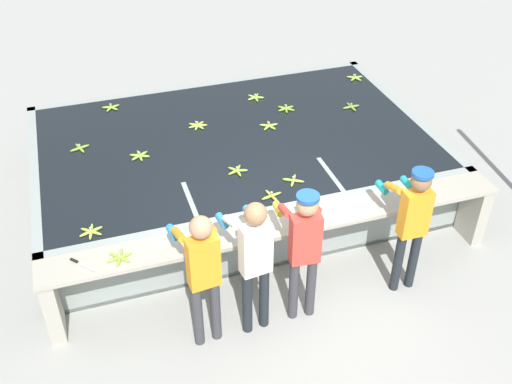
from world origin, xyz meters
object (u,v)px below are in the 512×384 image
(worker_1, at_px, (254,255))
(banana_bunch_floating_4, at_px, (286,108))
(banana_bunch_floating_10, at_px, (255,97))
(banana_bunch_ledge_0, at_px, (120,257))
(worker_0, at_px, (203,269))
(banana_bunch_floating_3, at_px, (237,171))
(banana_bunch_floating_1, at_px, (293,180))
(banana_bunch_floating_7, at_px, (269,126))
(knife_0, at_px, (79,263))
(banana_bunch_floating_11, at_px, (198,125))
(banana_bunch_floating_8, at_px, (355,78))
(worker_2, at_px, (304,244))
(banana_bunch_floating_2, at_px, (272,196))
(banana_bunch_floating_6, at_px, (140,156))
(banana_bunch_floating_9, at_px, (351,107))
(worker_3, at_px, (412,219))
(banana_bunch_floating_12, at_px, (111,107))
(banana_bunch_floating_5, at_px, (80,148))
(banana_bunch_floating_0, at_px, (91,231))

(worker_1, bearing_deg, banana_bunch_floating_4, 64.18)
(banana_bunch_floating_10, height_order, banana_bunch_ledge_0, banana_bunch_ledge_0)
(banana_bunch_floating_4, xyz_separation_m, banana_bunch_floating_10, (-0.33, 0.49, 0.00))
(worker_0, distance_m, banana_bunch_floating_3, 1.98)
(banana_bunch_floating_1, distance_m, banana_bunch_floating_10, 2.31)
(banana_bunch_floating_7, xyz_separation_m, knife_0, (-2.84, -2.10, -0.01))
(banana_bunch_floating_11, bearing_deg, banana_bunch_floating_8, 14.53)
(worker_1, height_order, worker_2, worker_1)
(banana_bunch_floating_11, bearing_deg, worker_1, -92.40)
(worker_1, xyz_separation_m, banana_bunch_floating_8, (2.98, 3.79, -0.14))
(banana_bunch_floating_11, bearing_deg, banana_bunch_floating_2, -77.01)
(banana_bunch_floating_6, xyz_separation_m, banana_bunch_ledge_0, (-0.52, -1.94, 0.00))
(banana_bunch_floating_7, height_order, banana_bunch_floating_9, same)
(worker_3, height_order, knife_0, worker_3)
(banana_bunch_floating_4, relative_size, banana_bunch_floating_7, 1.01)
(worker_1, bearing_deg, banana_bunch_floating_12, 103.91)
(worker_0, relative_size, worker_3, 1.02)
(worker_1, xyz_separation_m, worker_2, (0.56, 0.02, -0.01))
(banana_bunch_floating_3, bearing_deg, worker_1, -100.82)
(worker_3, xyz_separation_m, banana_bunch_floating_1, (-0.93, 1.27, -0.12))
(worker_0, bearing_deg, banana_bunch_floating_11, 77.52)
(banana_bunch_floating_5, relative_size, banana_bunch_ledge_0, 0.99)
(worker_1, bearing_deg, banana_bunch_floating_2, 62.43)
(banana_bunch_floating_2, bearing_deg, banana_bunch_floating_7, 72.01)
(banana_bunch_floating_0, bearing_deg, banana_bunch_floating_12, 78.76)
(banana_bunch_floating_0, height_order, banana_bunch_floating_8, same)
(banana_bunch_floating_8, bearing_deg, banana_bunch_floating_4, -155.91)
(worker_3, distance_m, banana_bunch_floating_0, 3.59)
(worker_0, relative_size, banana_bunch_floating_4, 6.09)
(banana_bunch_floating_4, height_order, knife_0, banana_bunch_floating_4)
(banana_bunch_floating_2, bearing_deg, banana_bunch_floating_10, 76.38)
(worker_3, bearing_deg, banana_bunch_floating_4, 96.56)
(worker_0, xyz_separation_m, worker_2, (1.11, 0.03, 0.01))
(banana_bunch_floating_3, xyz_separation_m, knife_0, (-2.07, -1.14, -0.01))
(banana_bunch_floating_10, bearing_deg, worker_1, -108.14)
(worker_1, xyz_separation_m, worker_3, (1.87, 0.06, -0.02))
(banana_bunch_floating_3, distance_m, banana_bunch_floating_9, 2.42)
(banana_bunch_floating_5, xyz_separation_m, banana_bunch_ledge_0, (0.22, -2.38, 0.00))
(banana_bunch_floating_7, height_order, banana_bunch_ledge_0, banana_bunch_ledge_0)
(banana_bunch_floating_2, xyz_separation_m, banana_bunch_floating_10, (0.61, 2.52, -0.00))
(banana_bunch_floating_2, xyz_separation_m, banana_bunch_floating_4, (0.94, 2.03, -0.00))
(banana_bunch_floating_7, bearing_deg, banana_bunch_floating_2, -107.99)
(banana_bunch_floating_9, xyz_separation_m, knife_0, (-4.21, -2.26, -0.01))
(worker_0, distance_m, banana_bunch_floating_2, 1.59)
(worker_1, bearing_deg, worker_0, -179.21)
(banana_bunch_floating_1, xyz_separation_m, banana_bunch_floating_12, (-1.93, 2.67, -0.00))
(banana_bunch_floating_10, height_order, banana_bunch_floating_11, same)
(worker_0, bearing_deg, banana_bunch_ledge_0, 143.43)
(banana_bunch_floating_2, height_order, banana_bunch_floating_8, same)
(worker_2, bearing_deg, banana_bunch_floating_10, 80.07)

